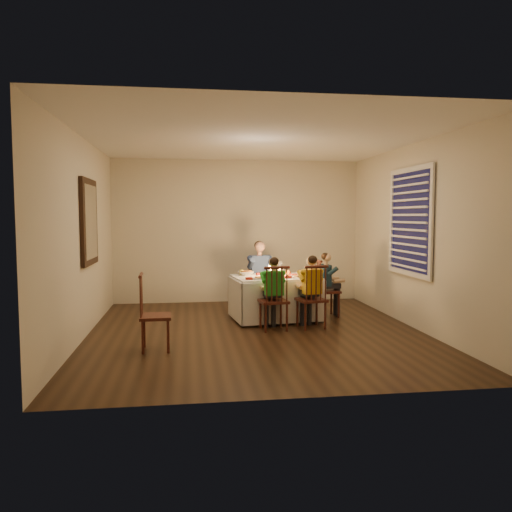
{
  "coord_description": "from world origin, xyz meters",
  "views": [
    {
      "loc": [
        -0.92,
        -6.63,
        1.58
      ],
      "look_at": [
        0.02,
        0.15,
        1.03
      ],
      "focal_mm": 35.0,
      "sensor_mm": 36.0,
      "label": 1
    }
  ],
  "objects": [
    {
      "name": "squash",
      "position": [
        -0.09,
        1.0,
        0.71
      ],
      "size": [
        0.09,
        0.09,
        0.09
      ],
      "primitive_type": "sphere",
      "color": "yellow",
      "rests_on": "dining_table"
    },
    {
      "name": "wall_mirror",
      "position": [
        -2.22,
        0.3,
        1.5
      ],
      "size": [
        0.06,
        0.95,
        1.15
      ],
      "color": "black",
      "rests_on": "wall_left"
    },
    {
      "name": "orange_fruit",
      "position": [
        0.62,
        0.86,
        0.7
      ],
      "size": [
        0.08,
        0.08,
        0.08
      ],
      "primitive_type": "sphere",
      "color": "orange",
      "rests_on": "dining_table"
    },
    {
      "name": "ceiling",
      "position": [
        0.0,
        0.0,
        2.6
      ],
      "size": [
        5.0,
        5.0,
        0.0
      ],
      "primitive_type": "plane",
      "color": "white",
      "rests_on": "wall_back"
    },
    {
      "name": "wall_right",
      "position": [
        2.25,
        0.0,
        1.3
      ],
      "size": [
        0.02,
        5.0,
        2.6
      ],
      "primitive_type": "cube",
      "color": "beige",
      "rests_on": "ground"
    },
    {
      "name": "chair_near_left",
      "position": [
        0.26,
        0.11,
        0.0
      ],
      "size": [
        0.41,
        0.39,
        0.91
      ],
      "primitive_type": null,
      "rotation": [
        0.0,
        0.0,
        3.25
      ],
      "color": "#36130E",
      "rests_on": "ground"
    },
    {
      "name": "wall_left",
      "position": [
        -2.25,
        0.0,
        1.3
      ],
      "size": [
        0.02,
        5.0,
        2.6
      ],
      "primitive_type": "cube",
      "color": "beige",
      "rests_on": "ground"
    },
    {
      "name": "candle_left",
      "position": [
        0.33,
        0.78,
        0.71
      ],
      "size": [
        0.06,
        0.06,
        0.1
      ],
      "primitive_type": "cylinder",
      "color": "silver",
      "rests_on": "dining_table"
    },
    {
      "name": "chair_near_right",
      "position": [
        0.8,
        0.15,
        0.0
      ],
      "size": [
        0.43,
        0.41,
        0.91
      ],
      "primitive_type": null,
      "rotation": [
        0.0,
        0.0,
        3.32
      ],
      "color": "#36130E",
      "rests_on": "ground"
    },
    {
      "name": "child_yellow",
      "position": [
        0.8,
        0.15,
        0.0
      ],
      "size": [
        0.38,
        0.36,
        1.03
      ],
      "primitive_type": null,
      "rotation": [
        0.0,
        0.0,
        3.32
      ],
      "color": "gold",
      "rests_on": "ground"
    },
    {
      "name": "setting_adult",
      "position": [
        0.37,
        1.05,
        0.67
      ],
      "size": [
        0.29,
        0.29,
        0.02
      ],
      "primitive_type": "cylinder",
      "rotation": [
        0.0,
        0.0,
        0.13
      ],
      "color": "silver",
      "rests_on": "dining_table"
    },
    {
      "name": "chair_extra",
      "position": [
        -1.3,
        -0.74,
        0.0
      ],
      "size": [
        0.37,
        0.39,
        0.91
      ],
      "primitive_type": null,
      "rotation": [
        0.0,
        0.0,
        1.61
      ],
      "color": "#36130E",
      "rests_on": "ground"
    },
    {
      "name": "adult",
      "position": [
        0.27,
        1.49,
        0.0
      ],
      "size": [
        0.46,
        0.43,
        1.17
      ],
      "primitive_type": null,
      "rotation": [
        0.0,
        0.0,
        0.15
      ],
      "color": "navy",
      "rests_on": "ground"
    },
    {
      "name": "ground",
      "position": [
        0.0,
        0.0,
        0.0
      ],
      "size": [
        5.0,
        5.0,
        0.0
      ],
      "primitive_type": "plane",
      "color": "black",
      "rests_on": "ground"
    },
    {
      "name": "wall_back",
      "position": [
        0.0,
        2.5,
        1.3
      ],
      "size": [
        4.5,
        0.02,
        2.6
      ],
      "primitive_type": "cube",
      "color": "beige",
      "rests_on": "ground"
    },
    {
      "name": "candle_right",
      "position": [
        0.48,
        0.8,
        0.71
      ],
      "size": [
        0.06,
        0.06,
        0.1
      ],
      "primitive_type": "cylinder",
      "color": "silver",
      "rests_on": "dining_table"
    },
    {
      "name": "setting_teal",
      "position": [
        0.87,
        0.83,
        0.67
      ],
      "size": [
        0.29,
        0.29,
        0.02
      ],
      "primitive_type": "cylinder",
      "rotation": [
        0.0,
        0.0,
        0.13
      ],
      "color": "silver",
      "rests_on": "dining_table"
    },
    {
      "name": "setting_green",
      "position": [
        0.14,
        0.5,
        0.67
      ],
      "size": [
        0.29,
        0.29,
        0.02
      ],
      "primitive_type": "cylinder",
      "rotation": [
        0.0,
        0.0,
        0.13
      ],
      "color": "silver",
      "rests_on": "dining_table"
    },
    {
      "name": "setting_yellow",
      "position": [
        0.73,
        0.6,
        0.67
      ],
      "size": [
        0.29,
        0.29,
        0.02
      ],
      "primitive_type": "cylinder",
      "rotation": [
        0.0,
        0.0,
        0.13
      ],
      "color": "silver",
      "rests_on": "dining_table"
    },
    {
      "name": "dining_table",
      "position": [
        0.4,
        0.79,
        0.47
      ],
      "size": [
        1.39,
        1.08,
        0.63
      ],
      "rotation": [
        0.0,
        0.0,
        0.13
      ],
      "color": "white",
      "rests_on": "ground"
    },
    {
      "name": "child_teal",
      "position": [
        1.25,
        0.92,
        0.0
      ],
      "size": [
        0.32,
        0.34,
        1.01
      ],
      "primitive_type": null,
      "rotation": [
        0.0,
        0.0,
        1.66
      ],
      "color": "#19303F",
      "rests_on": "ground"
    },
    {
      "name": "serving_bowl",
      "position": [
        -0.02,
        1.01,
        0.69
      ],
      "size": [
        0.28,
        0.28,
        0.06
      ],
      "primitive_type": "imported",
      "rotation": [
        0.0,
        0.0,
        0.2
      ],
      "color": "silver",
      "rests_on": "dining_table"
    },
    {
      "name": "child_green",
      "position": [
        0.26,
        0.11,
        0.0
      ],
      "size": [
        0.36,
        0.33,
        1.02
      ],
      "primitive_type": null,
      "rotation": [
        0.0,
        0.0,
        3.25
      ],
      "color": "green",
      "rests_on": "ground"
    },
    {
      "name": "chair_end",
      "position": [
        1.25,
        0.92,
        0.0
      ],
      "size": [
        0.39,
        0.4,
        0.91
      ],
      "primitive_type": null,
      "rotation": [
        0.0,
        0.0,
        1.66
      ],
      "color": "#36130E",
      "rests_on": "ground"
    },
    {
      "name": "window_blinds",
      "position": [
        2.21,
        0.1,
        1.5
      ],
      "size": [
        0.07,
        1.34,
        1.54
      ],
      "color": "black",
      "rests_on": "wall_right"
    },
    {
      "name": "chair_adult",
      "position": [
        0.27,
        1.49,
        0.0
      ],
      "size": [
        0.42,
        0.41,
        0.91
      ],
      "primitive_type": null,
      "rotation": [
        0.0,
        0.0,
        0.15
      ],
      "color": "#36130E",
      "rests_on": "ground"
    }
  ]
}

